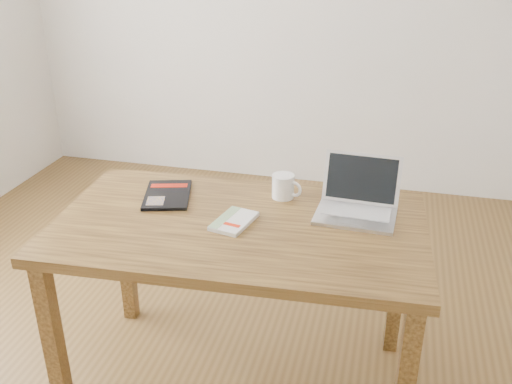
% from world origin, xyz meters
% --- Properties ---
extents(room, '(4.04, 4.04, 2.70)m').
position_xyz_m(room, '(-0.07, 0.00, 1.36)').
color(room, brown).
rests_on(room, ground).
extents(desk, '(1.39, 0.84, 0.75)m').
position_xyz_m(desk, '(0.11, -0.12, 0.66)').
color(desk, brown).
rests_on(desk, ground).
extents(white_guidebook, '(0.15, 0.21, 0.02)m').
position_xyz_m(white_guidebook, '(0.10, -0.13, 0.76)').
color(white_guidebook, beige).
rests_on(white_guidebook, desk).
extents(black_guidebook, '(0.24, 0.30, 0.01)m').
position_xyz_m(black_guidebook, '(-0.22, 0.03, 0.76)').
color(black_guidebook, black).
rests_on(black_guidebook, desk).
extents(laptop, '(0.30, 0.28, 0.20)m').
position_xyz_m(laptop, '(0.52, 0.07, 0.79)').
color(laptop, silver).
rests_on(laptop, desk).
extents(coffee_mug, '(0.12, 0.09, 0.09)m').
position_xyz_m(coffee_mug, '(0.23, 0.13, 0.80)').
color(coffee_mug, white).
rests_on(coffee_mug, desk).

